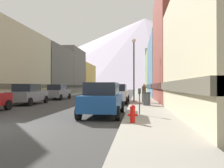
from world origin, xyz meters
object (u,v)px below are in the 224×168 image
object	(u,v)px
car_right_1	(117,93)
trash_bin_right	(147,99)
car_right_0	(103,99)
parking_meter_near	(139,98)
fire_hydrant_near	(133,113)
car_left_2	(58,92)
streetlamp_right	(134,60)
car_left_1	(28,94)
pedestrian_0	(144,94)

from	to	relation	value
car_right_1	trash_bin_right	bearing A→B (deg)	-56.34
car_right_0	parking_meter_near	xyz separation A→B (m)	(1.95, -0.40, 0.11)
car_right_0	trash_bin_right	distance (m)	5.77
fire_hydrant_near	parking_meter_near	xyz separation A→B (m)	(0.30, 2.61, 0.49)
car_right_0	car_right_1	xyz separation A→B (m)	(-0.00, 8.99, 0.00)
fire_hydrant_near	trash_bin_right	distance (m)	8.23
car_right_0	car_right_1	distance (m)	8.99
car_right_0	trash_bin_right	bearing A→B (deg)	63.73
car_right_0	car_left_2	bearing A→B (deg)	118.82
fire_hydrant_near	parking_meter_near	size ratio (longest dim) A/B	0.53
trash_bin_right	streetlamp_right	world-z (taller)	streetlamp_right
fire_hydrant_near	trash_bin_right	world-z (taller)	trash_bin_right
car_left_1	car_right_0	xyz separation A→B (m)	(7.60, -6.58, 0.00)
trash_bin_right	car_left_1	bearing A→B (deg)	172.08
parking_meter_near	streetlamp_right	world-z (taller)	streetlamp_right
parking_meter_near	car_left_1	bearing A→B (deg)	143.82
car_left_1	fire_hydrant_near	distance (m)	13.33
car_right_0	car_left_1	bearing A→B (deg)	139.12
streetlamp_right	car_right_0	bearing A→B (deg)	-99.96
parking_meter_near	trash_bin_right	xyz separation A→B (m)	(0.60, 5.57, -0.37)
streetlamp_right	car_left_2	bearing A→B (deg)	151.40
car_left_1	parking_meter_near	world-z (taller)	car_left_1
trash_bin_right	car_right_0	bearing A→B (deg)	-116.27
car_left_1	streetlamp_right	xyz separation A→B (m)	(9.15, 2.24, 3.09)
car_left_2	car_right_1	distance (m)	9.00
car_left_1	trash_bin_right	distance (m)	10.25
car_right_0	trash_bin_right	world-z (taller)	car_right_0
trash_bin_right	pedestrian_0	xyz separation A→B (m)	(-0.10, 3.09, 0.27)
car_right_1	parking_meter_near	world-z (taller)	car_right_1
car_right_0	trash_bin_right	xyz separation A→B (m)	(2.55, 5.17, -0.26)
car_left_2	streetlamp_right	size ratio (longest dim) A/B	0.75
streetlamp_right	trash_bin_right	bearing A→B (deg)	-74.70
fire_hydrant_near	car_left_2	bearing A→B (deg)	118.80
parking_meter_near	streetlamp_right	bearing A→B (deg)	92.48
car_left_2	parking_meter_near	size ratio (longest dim) A/B	3.33
car_right_1	parking_meter_near	size ratio (longest dim) A/B	3.32
parking_meter_near	trash_bin_right	size ratio (longest dim) A/B	1.36
fire_hydrant_near	streetlamp_right	world-z (taller)	streetlamp_right
car_left_1	car_right_0	distance (m)	10.05
trash_bin_right	pedestrian_0	world-z (taller)	pedestrian_0
pedestrian_0	car_right_1	bearing A→B (deg)	163.24
fire_hydrant_near	pedestrian_0	world-z (taller)	pedestrian_0
fire_hydrant_near	streetlamp_right	xyz separation A→B (m)	(-0.10, 11.83, 3.46)
car_right_1	pedestrian_0	bearing A→B (deg)	-16.76
car_left_2	streetlamp_right	world-z (taller)	streetlamp_right
car_left_1	trash_bin_right	size ratio (longest dim) A/B	4.53
car_left_2	car_right_1	xyz separation A→B (m)	(7.60, -4.82, 0.00)
car_left_1	car_right_1	xyz separation A→B (m)	(7.60, 2.42, 0.00)
car_right_0	fire_hydrant_near	size ratio (longest dim) A/B	6.26
parking_meter_near	streetlamp_right	distance (m)	9.70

